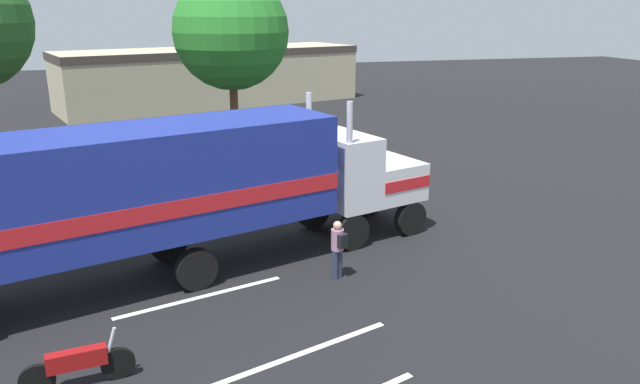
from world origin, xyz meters
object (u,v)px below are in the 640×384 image
semi_truck (180,185)px  motorcycle (78,365)px  person_bystander (338,247)px  parked_car (133,147)px  tree_center (231,32)px

semi_truck → motorcycle: size_ratio=6.77×
semi_truck → person_bystander: bearing=-20.1°
person_bystander → parked_car: 15.52m
semi_truck → parked_car: 13.25m
semi_truck → tree_center: (3.58, 16.45, 3.28)m
motorcycle → tree_center: size_ratio=0.24×
person_bystander → motorcycle: bearing=-151.8°
person_bystander → parked_car: bearing=111.1°
motorcycle → tree_center: (5.85, 21.22, 5.33)m
parked_car → tree_center: bearing=33.2°
semi_truck → tree_center: bearing=77.7°
motorcycle → parked_car: bearing=88.0°
motorcycle → tree_center: bearing=74.6°
semi_truck → person_bystander: (3.93, -1.44, -1.63)m
semi_truck → motorcycle: semi_truck is taller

